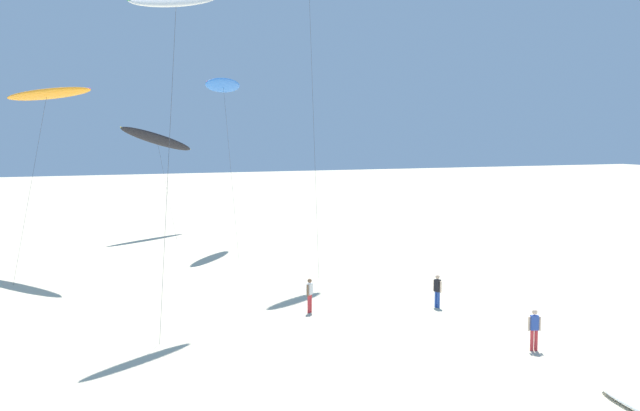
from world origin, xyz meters
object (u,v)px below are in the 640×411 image
at_px(flying_kite_1, 223,85).
at_px(flying_kite_6, 47,94).
at_px(person_mid_field, 310,294).
at_px(person_foreground_walker, 437,290).
at_px(flying_kite_4, 157,139).
at_px(person_near_right, 534,328).

xyz_separation_m(flying_kite_1, flying_kite_6, (-12.59, -5.27, -1.15)).
bearing_deg(person_mid_field, person_foreground_walker, -13.52).
height_order(flying_kite_4, person_foreground_walker, flying_kite_4).
height_order(flying_kite_1, person_near_right, flying_kite_1).
bearing_deg(flying_kite_6, person_mid_field, -56.41).
relative_size(flying_kite_4, flying_kite_6, 0.83).
distance_m(flying_kite_4, person_foreground_walker, 33.64).
distance_m(flying_kite_6, person_mid_field, 21.98).
xyz_separation_m(flying_kite_4, person_mid_field, (1.60, -30.44, -7.16)).
bearing_deg(person_mid_field, flying_kite_1, 85.29).
relative_size(person_near_right, person_mid_field, 1.01).
distance_m(flying_kite_1, flying_kite_4, 10.33).
bearing_deg(flying_kite_1, person_near_right, -82.38).
bearing_deg(person_foreground_walker, person_near_right, -92.31).
height_order(flying_kite_1, person_mid_field, flying_kite_1).
bearing_deg(flying_kite_1, person_mid_field, -94.71).
height_order(flying_kite_6, person_mid_field, flying_kite_6).
height_order(person_foreground_walker, person_near_right, person_near_right).
bearing_deg(person_foreground_walker, person_mid_field, 166.48).
xyz_separation_m(person_near_right, person_mid_field, (-5.89, 9.15, -0.00)).
bearing_deg(person_near_right, flying_kite_4, 100.71).
bearing_deg(flying_kite_4, person_foreground_walker, -76.28).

